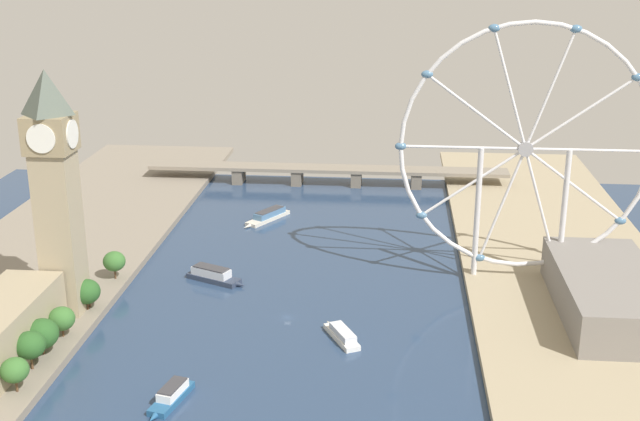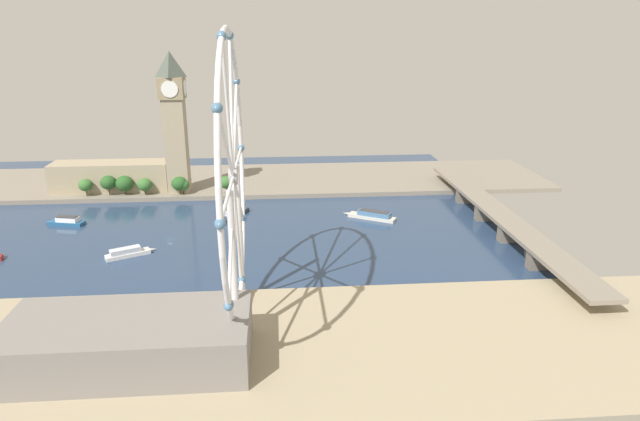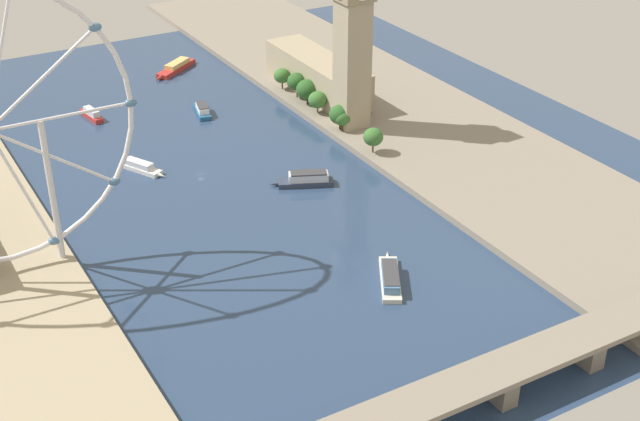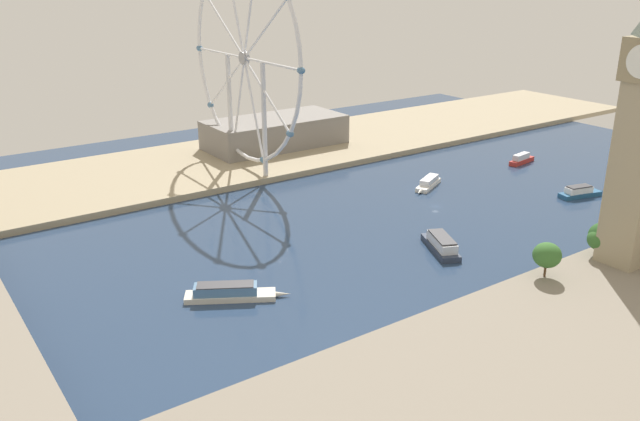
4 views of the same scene
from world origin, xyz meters
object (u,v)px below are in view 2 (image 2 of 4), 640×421
parliament_block (111,176)px  tour_boat_4 (66,221)px  tour_boat_2 (128,253)px  clock_tower (175,121)px  river_bridge (499,217)px  ferris_wheel (233,179)px  tour_boat_5 (235,212)px  riverside_hall (129,341)px  tour_boat_0 (372,215)px

parliament_block → tour_boat_4: size_ratio=3.20×
tour_boat_2 → tour_boat_4: (-51.17, -47.86, 0.24)m
clock_tower → tour_boat_4: clock_tower is taller
tour_boat_4 → river_bridge: bearing=-173.3°
ferris_wheel → clock_tower: bearing=-164.0°
clock_tower → parliament_block: clock_tower is taller
ferris_wheel → tour_boat_5: 141.20m
parliament_block → river_bridge: parliament_block is taller
clock_tower → riverside_hall: clock_tower is taller
tour_boat_2 → tour_boat_5: (-58.73, 49.92, 0.70)m
tour_boat_0 → tour_boat_4: tour_boat_4 is taller
ferris_wheel → tour_boat_0: (-118.11, 72.85, -55.82)m
riverside_hall → tour_boat_5: riverside_hall is taller
tour_boat_0 → tour_boat_2: 141.50m
tour_boat_0 → tour_boat_2: (47.39, -133.33, -0.28)m
parliament_block → riverside_hall: 224.85m
riverside_hall → river_bridge: size_ratio=0.37×
parliament_block → riverside_hall: (215.50, 64.15, -1.67)m
tour_boat_2 → tour_boat_0: bearing=-7.5°
river_bridge → tour_boat_0: 73.18m
parliament_block → tour_boat_5: bearing=57.4°
river_bridge → tour_boat_4: 251.41m
clock_tower → river_bridge: (84.89, 192.50, -43.66)m
clock_tower → tour_boat_5: size_ratio=3.34×
ferris_wheel → tour_boat_2: (-70.72, -60.48, -56.10)m
parliament_block → riverside_hall: bearing=16.6°
ferris_wheel → riverside_hall: size_ratio=1.35×
riverside_hall → river_bridge: (-122.72, 175.88, -3.04)m
tour_boat_5 → parliament_block: bearing=-98.1°
ferris_wheel → tour_boat_0: ferris_wheel is taller
tour_boat_5 → tour_boat_2: bearing=-15.9°
riverside_hall → tour_boat_4: (-151.63, -73.80, -8.95)m
ferris_wheel → tour_boat_4: (-121.89, -108.34, -55.85)m
clock_tower → tour_boat_0: bearing=64.3°
clock_tower → tour_boat_5: (48.42, 40.61, -49.11)m
ferris_wheel → riverside_hall: ferris_wheel is taller
riverside_hall → tour_boat_0: size_ratio=2.52×
clock_tower → tour_boat_0: (59.76, 124.02, -49.53)m
parliament_block → tour_boat_2: parliament_block is taller
riverside_hall → river_bridge: bearing=124.9°
tour_boat_4 → tour_boat_5: bearing=-162.3°
tour_boat_2 → ferris_wheel: bearing=-76.5°
riverside_hall → tour_boat_0: (-147.86, 107.39, -8.91)m
clock_tower → tour_boat_4: bearing=-45.6°
river_bridge → tour_boat_0: size_ratio=6.79×
parliament_block → riverside_hall: parliament_block is taller
tour_boat_2 → riverside_hall: bearing=-102.6°
tour_boat_2 → tour_boat_4: bearing=106.0°
parliament_block → tour_boat_5: size_ratio=2.82×
tour_boat_0 → tour_boat_2: size_ratio=1.29×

